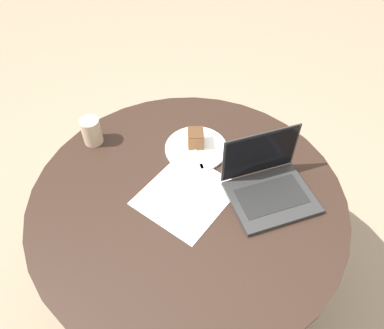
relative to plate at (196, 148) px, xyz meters
name	(u,v)px	position (x,y,z in m)	size (l,w,h in m)	color
ground_plane	(189,282)	(0.19, 0.16, -0.75)	(12.00, 12.00, 0.00)	gray
dining_table	(188,216)	(0.19, 0.16, -0.14)	(1.18, 1.18, 0.75)	black
paper_document	(186,195)	(0.19, 0.15, 0.00)	(0.38, 0.35, 0.00)	white
plate	(196,148)	(0.00, 0.00, 0.00)	(0.26, 0.26, 0.01)	white
cake_slice	(196,138)	(-0.01, -0.02, 0.04)	(0.10, 0.10, 0.07)	brown
fork	(198,157)	(0.03, 0.05, 0.01)	(0.09, 0.16, 0.00)	silver
coffee_glass	(92,131)	(0.29, -0.33, 0.05)	(0.08, 0.08, 0.11)	#C6AD89
laptop	(268,186)	(-0.04, 0.35, 0.03)	(0.37, 0.35, 0.22)	#2D2D2D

